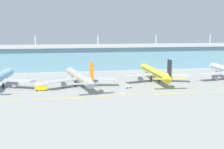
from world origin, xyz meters
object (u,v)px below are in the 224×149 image
(pushback_tug, at_px, (39,88))
(safety_cone_nose_front, at_px, (217,84))
(airliner_near_middle, at_px, (80,77))
(fuel_truck, at_px, (41,87))
(airliner_far_middle, at_px, (155,73))
(baggage_cart, at_px, (128,86))

(pushback_tug, xyz_separation_m, safety_cone_nose_front, (118.00, -5.97, -0.75))
(airliner_near_middle, height_order, fuel_truck, airliner_near_middle)
(airliner_far_middle, height_order, fuel_truck, airliner_far_middle)
(fuel_truck, height_order, safety_cone_nose_front, fuel_truck)
(airliner_near_middle, relative_size, fuel_truck, 9.41)
(baggage_cart, xyz_separation_m, safety_cone_nose_front, (62.49, 0.80, -0.91))
(airliner_far_middle, bearing_deg, baggage_cart, -140.65)
(fuel_truck, bearing_deg, safety_cone_nose_front, -0.68)
(baggage_cart, relative_size, fuel_truck, 0.55)
(baggage_cart, xyz_separation_m, fuel_truck, (-54.48, 2.18, 1.00))
(safety_cone_nose_front, bearing_deg, airliner_near_middle, 173.46)
(airliner_near_middle, distance_m, pushback_tug, 26.44)
(pushback_tug, bearing_deg, safety_cone_nose_front, -2.90)
(airliner_near_middle, bearing_deg, pushback_tug, -169.69)
(baggage_cart, bearing_deg, airliner_near_middle, 159.21)
(airliner_near_middle, xyz_separation_m, baggage_cart, (30.03, -11.40, -5.19))
(fuel_truck, bearing_deg, airliner_far_middle, 12.79)
(safety_cone_nose_front, bearing_deg, airliner_far_middle, 153.01)
(airliner_near_middle, relative_size, safety_cone_nose_front, 97.21)
(baggage_cart, bearing_deg, airliner_far_middle, 39.35)
(fuel_truck, bearing_deg, baggage_cart, -2.30)
(pushback_tug, xyz_separation_m, baggage_cart, (55.51, -6.76, 0.16))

